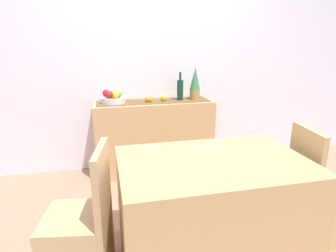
{
  "coord_description": "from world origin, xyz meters",
  "views": [
    {
      "loc": [
        -0.56,
        -2.18,
        1.49
      ],
      "look_at": [
        0.02,
        0.35,
        0.72
      ],
      "focal_mm": 30.07,
      "sensor_mm": 36.0,
      "label": 1
    }
  ],
  "objects_px": {
    "fruit_bowl": "(113,100)",
    "dining_table": "(211,208)",
    "chair_near_window": "(81,240)",
    "chair_by_corner": "(318,205)",
    "wine_bottle": "(180,90)",
    "sideboard_console": "(154,137)",
    "potted_plant": "(195,84)"
  },
  "relations": [
    {
      "from": "dining_table",
      "to": "chair_near_window",
      "type": "xyz_separation_m",
      "value": [
        -0.9,
        -0.0,
        -0.1
      ]
    },
    {
      "from": "fruit_bowl",
      "to": "dining_table",
      "type": "distance_m",
      "value": 1.68
    },
    {
      "from": "fruit_bowl",
      "to": "chair_by_corner",
      "type": "relative_size",
      "value": 0.3
    },
    {
      "from": "potted_plant",
      "to": "chair_by_corner",
      "type": "relative_size",
      "value": 0.41
    },
    {
      "from": "wine_bottle",
      "to": "sideboard_console",
      "type": "bearing_deg",
      "value": 180.0
    },
    {
      "from": "potted_plant",
      "to": "chair_by_corner",
      "type": "height_order",
      "value": "potted_plant"
    },
    {
      "from": "fruit_bowl",
      "to": "potted_plant",
      "type": "relative_size",
      "value": 0.73
    },
    {
      "from": "fruit_bowl",
      "to": "dining_table",
      "type": "bearing_deg",
      "value": -68.07
    },
    {
      "from": "chair_near_window",
      "to": "chair_by_corner",
      "type": "xyz_separation_m",
      "value": [
        1.79,
        0.0,
        0.0
      ]
    },
    {
      "from": "fruit_bowl",
      "to": "dining_table",
      "type": "relative_size",
      "value": 0.21
    },
    {
      "from": "wine_bottle",
      "to": "potted_plant",
      "type": "relative_size",
      "value": 0.87
    },
    {
      "from": "sideboard_console",
      "to": "chair_near_window",
      "type": "xyz_separation_m",
      "value": [
        -0.75,
        -1.48,
        -0.16
      ]
    },
    {
      "from": "sideboard_console",
      "to": "chair_by_corner",
      "type": "height_order",
      "value": "chair_by_corner"
    },
    {
      "from": "chair_near_window",
      "to": "potted_plant",
      "type": "bearing_deg",
      "value": 50.04
    },
    {
      "from": "fruit_bowl",
      "to": "wine_bottle",
      "type": "xyz_separation_m",
      "value": [
        0.76,
        0.0,
        0.09
      ]
    },
    {
      "from": "wine_bottle",
      "to": "dining_table",
      "type": "xyz_separation_m",
      "value": [
        -0.17,
        -1.48,
        -0.6
      ]
    },
    {
      "from": "fruit_bowl",
      "to": "potted_plant",
      "type": "xyz_separation_m",
      "value": [
        0.94,
        0.0,
        0.15
      ]
    },
    {
      "from": "fruit_bowl",
      "to": "sideboard_console",
      "type": "bearing_deg",
      "value": 0.0
    },
    {
      "from": "chair_by_corner",
      "to": "potted_plant",
      "type": "bearing_deg",
      "value": 110.54
    },
    {
      "from": "potted_plant",
      "to": "chair_near_window",
      "type": "bearing_deg",
      "value": -129.96
    },
    {
      "from": "dining_table",
      "to": "sideboard_console",
      "type": "bearing_deg",
      "value": 95.52
    },
    {
      "from": "wine_bottle",
      "to": "potted_plant",
      "type": "bearing_deg",
      "value": 0.0
    },
    {
      "from": "dining_table",
      "to": "chair_by_corner",
      "type": "xyz_separation_m",
      "value": [
        0.9,
        0.0,
        -0.1
      ]
    },
    {
      "from": "sideboard_console",
      "to": "chair_by_corner",
      "type": "relative_size",
      "value": 1.51
    },
    {
      "from": "sideboard_console",
      "to": "potted_plant",
      "type": "xyz_separation_m",
      "value": [
        0.49,
        0.0,
        0.61
      ]
    },
    {
      "from": "potted_plant",
      "to": "fruit_bowl",
      "type": "bearing_deg",
      "value": -180.0
    },
    {
      "from": "sideboard_console",
      "to": "wine_bottle",
      "type": "distance_m",
      "value": 0.63
    },
    {
      "from": "sideboard_console",
      "to": "fruit_bowl",
      "type": "height_order",
      "value": "fruit_bowl"
    },
    {
      "from": "sideboard_console",
      "to": "chair_near_window",
      "type": "distance_m",
      "value": 1.67
    },
    {
      "from": "wine_bottle",
      "to": "dining_table",
      "type": "distance_m",
      "value": 1.61
    },
    {
      "from": "wine_bottle",
      "to": "chair_near_window",
      "type": "relative_size",
      "value": 0.36
    },
    {
      "from": "fruit_bowl",
      "to": "potted_plant",
      "type": "height_order",
      "value": "potted_plant"
    }
  ]
}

